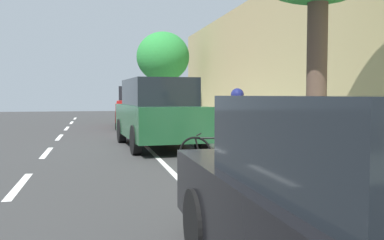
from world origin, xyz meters
name	(u,v)px	position (x,y,z in m)	size (l,w,h in m)	color
ground	(143,148)	(0.00, 0.00, 0.00)	(58.42, 58.42, 0.00)	#313131
sidewalk	(258,143)	(3.51, 0.00, 0.07)	(3.64, 36.51, 0.15)	#9BB0A3
curb_edge	(198,144)	(1.61, 0.00, 0.07)	(0.16, 36.51, 0.15)	gray
lane_stripe_centre	(47,153)	(-2.60, -0.36, 0.00)	(0.14, 35.80, 0.01)	white
lane_stripe_bike_edge	(148,148)	(0.14, 0.00, 0.00)	(0.12, 36.51, 0.01)	white
building_facade	(322,52)	(5.58, 0.00, 2.85)	(0.50, 36.51, 5.71)	tan
parked_sedan_black_nearest	(372,214)	(0.41, -9.71, 0.75)	(1.86, 4.41, 1.52)	black
parked_suv_green_second	(158,112)	(0.45, 0.24, 1.03)	(2.20, 4.81, 1.99)	#1E512D
parked_pickup_red_mid	(137,108)	(0.65, 8.49, 0.90)	(2.29, 5.41, 1.95)	maroon
bicycle_at_curb	(221,152)	(1.14, -3.87, 0.36)	(1.60, 0.75, 0.73)	black
cyclist_with_backpack	(239,122)	(1.36, -4.34, 1.00)	(0.52, 0.55, 1.66)	#C6B284
street_tree_mid_block	(163,57)	(2.78, 13.85, 3.84)	(3.23, 3.23, 5.24)	brown
pedestrian_on_phone	(182,102)	(3.47, 11.32, 1.12)	(0.59, 0.35, 1.71)	black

